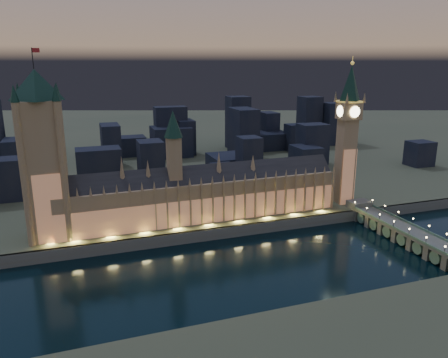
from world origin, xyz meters
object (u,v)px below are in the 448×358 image
object	(u,v)px
elizabeth_tower	(348,124)
palace_of_westminster	(202,194)
westminster_bridge	(403,233)
victoria_tower	(43,148)

from	to	relation	value
elizabeth_tower	palace_of_westminster	bearing A→B (deg)	-179.91
palace_of_westminster	westminster_bridge	xyz separation A→B (m)	(121.14, -65.21, -20.37)
palace_of_westminster	victoria_tower	distance (m)	108.19
westminster_bridge	palace_of_westminster	bearing A→B (deg)	151.71
westminster_bridge	victoria_tower	bearing A→B (deg)	163.58
victoria_tower	westminster_bridge	size ratio (longest dim) A/B	1.03
victoria_tower	elizabeth_tower	world-z (taller)	victoria_tower
elizabeth_tower	victoria_tower	bearing A→B (deg)	-180.00
palace_of_westminster	victoria_tower	world-z (taller)	victoria_tower
palace_of_westminster	elizabeth_tower	size ratio (longest dim) A/B	1.79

